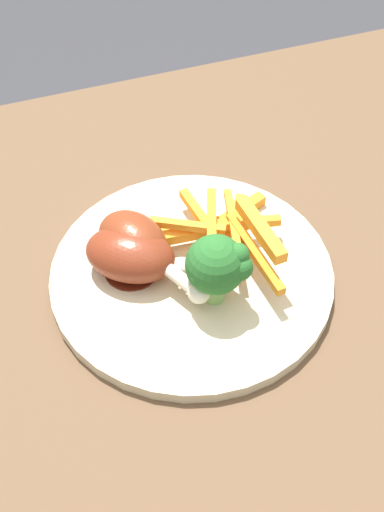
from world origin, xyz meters
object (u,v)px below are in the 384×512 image
at_px(dinner_plate, 192,275).
at_px(chicken_drumstick_near, 135,256).
at_px(carrot_fries_pile, 224,231).
at_px(broccoli_floret_front, 218,266).
at_px(dining_table, 214,339).
at_px(chicken_drumstick_far, 137,244).

relative_size(dinner_plate, chicken_drumstick_near, 2.01).
bearing_deg(carrot_fries_pile, chicken_drumstick_near, 2.64).
bearing_deg(dinner_plate, broccoli_floret_front, 104.35).
xyz_separation_m(dinner_plate, broccoli_floret_front, (-0.01, 0.04, 0.05)).
relative_size(dining_table, chicken_drumstick_far, 9.57).
xyz_separation_m(broccoli_floret_front, chicken_drumstick_far, (0.05, -0.07, -0.02)).
relative_size(broccoli_floret_front, carrot_fries_pile, 0.47).
xyz_separation_m(dining_table, dinner_plate, (0.02, 0.00, 0.12)).
relative_size(dining_table, dinner_plate, 4.75).
height_order(carrot_fries_pile, chicken_drumstick_near, carrot_fries_pile).
distance_m(broccoli_floret_front, carrot_fries_pile, 0.07).
xyz_separation_m(dining_table, chicken_drumstick_near, (0.07, -0.02, 0.14)).
height_order(broccoli_floret_front, chicken_drumstick_far, broccoli_floret_front).
bearing_deg(dinner_plate, chicken_drumstick_near, -19.11).
distance_m(dinner_plate, carrot_fries_pile, 0.05).
bearing_deg(chicken_drumstick_near, chicken_drumstick_far, -112.49).
xyz_separation_m(carrot_fries_pile, chicken_drumstick_near, (0.09, 0.00, 0.00)).
distance_m(broccoli_floret_front, chicken_drumstick_near, 0.08).
distance_m(dining_table, broccoli_floret_front, 0.17).
height_order(dining_table, broccoli_floret_front, broccoli_floret_front).
bearing_deg(broccoli_floret_front, dining_table, -112.05).
bearing_deg(carrot_fries_pile, dinner_plate, 27.69).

